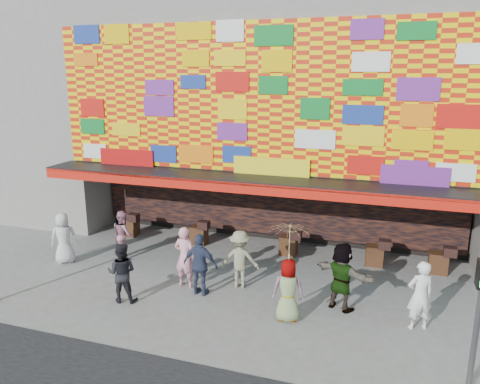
{
  "coord_description": "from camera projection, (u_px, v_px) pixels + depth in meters",
  "views": [
    {
      "loc": [
        4.36,
        -10.96,
        6.38
      ],
      "look_at": [
        0.03,
        2.0,
        2.89
      ],
      "focal_mm": 35.0,
      "sensor_mm": 36.0,
      "label": 1
    }
  ],
  "objects": [
    {
      "name": "ground",
      "position": [
        216.0,
        309.0,
        12.99
      ],
      "size": [
        90.0,
        90.0,
        0.0
      ],
      "primitive_type": "plane",
      "color": "slate",
      "rests_on": "ground"
    },
    {
      "name": "shop_building",
      "position": [
        287.0,
        102.0,
        19.21
      ],
      "size": [
        15.2,
        9.4,
        10.0
      ],
      "color": "gray",
      "rests_on": "ground"
    },
    {
      "name": "neighbor_left",
      "position": [
        26.0,
        81.0,
        22.84
      ],
      "size": [
        11.0,
        8.0,
        12.0
      ],
      "primitive_type": "cube",
      "color": "gray",
      "rests_on": "ground"
    },
    {
      "name": "signal_right",
      "position": [
        479.0,
        308.0,
        9.25
      ],
      "size": [
        0.22,
        0.2,
        3.0
      ],
      "color": "#59595B",
      "rests_on": "ground"
    },
    {
      "name": "ped_a",
      "position": [
        64.0,
        238.0,
        16.0
      ],
      "size": [
        1.04,
        0.96,
        1.78
      ],
      "primitive_type": "imported",
      "rotation": [
        0.0,
        0.0,
        3.74
      ],
      "color": "silver",
      "rests_on": "ground"
    },
    {
      "name": "ped_b",
      "position": [
        185.0,
        257.0,
        14.18
      ],
      "size": [
        0.74,
        0.52,
        1.92
      ],
      "primitive_type": "imported",
      "rotation": [
        0.0,
        0.0,
        3.06
      ],
      "color": "pink",
      "rests_on": "ground"
    },
    {
      "name": "ped_c",
      "position": [
        122.0,
        273.0,
        13.28
      ],
      "size": [
        0.98,
        0.84,
        1.74
      ],
      "primitive_type": "imported",
      "rotation": [
        0.0,
        0.0,
        3.38
      ],
      "color": "black",
      "rests_on": "ground"
    },
    {
      "name": "ped_d",
      "position": [
        240.0,
        259.0,
        14.17
      ],
      "size": [
        1.26,
        0.87,
        1.79
      ],
      "primitive_type": "imported",
      "rotation": [
        0.0,
        0.0,
        3.33
      ],
      "color": "gray",
      "rests_on": "ground"
    },
    {
      "name": "ped_e",
      "position": [
        200.0,
        265.0,
        13.66
      ],
      "size": [
        1.13,
        0.55,
        1.88
      ],
      "primitive_type": "imported",
      "rotation": [
        0.0,
        0.0,
        3.06
      ],
      "color": "#313957",
      "rests_on": "ground"
    },
    {
      "name": "ped_f",
      "position": [
        342.0,
        276.0,
        12.8
      ],
      "size": [
        1.87,
        1.28,
        1.94
      ],
      "primitive_type": "imported",
      "rotation": [
        0.0,
        0.0,
        2.7
      ],
      "color": "gray",
      "rests_on": "ground"
    },
    {
      "name": "ped_g",
      "position": [
        288.0,
        290.0,
        12.24
      ],
      "size": [
        0.91,
        0.67,
        1.71
      ],
      "primitive_type": "imported",
      "rotation": [
        0.0,
        0.0,
        3.3
      ],
      "color": "gray",
      "rests_on": "ground"
    },
    {
      "name": "ped_h",
      "position": [
        420.0,
        295.0,
        11.81
      ],
      "size": [
        0.79,
        0.67,
        1.84
      ],
      "primitive_type": "imported",
      "rotation": [
        0.0,
        0.0,
        3.55
      ],
      "color": "white",
      "rests_on": "ground"
    },
    {
      "name": "ped_i",
      "position": [
        123.0,
        234.0,
        16.46
      ],
      "size": [
        1.05,
        1.05,
        1.72
      ],
      "primitive_type": "imported",
      "rotation": [
        0.0,
        0.0,
        2.38
      ],
      "color": "#BC798B",
      "rests_on": "ground"
    },
    {
      "name": "parasol",
      "position": [
        289.0,
        242.0,
        11.91
      ],
      "size": [
        1.26,
        1.27,
        1.93
      ],
      "color": "#FAD69E",
      "rests_on": "ground"
    }
  ]
}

